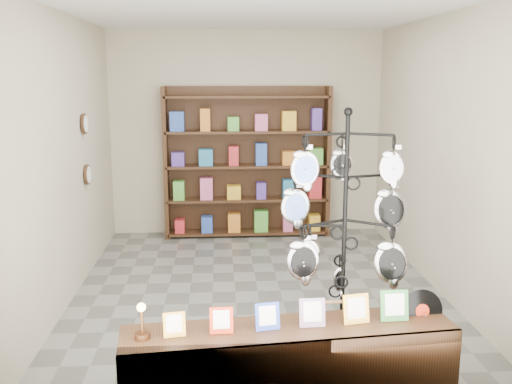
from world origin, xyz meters
TOP-DOWN VIEW (x-y plane):
  - ground at (0.00, 0.00)m, footprint 5.00×5.00m
  - room_envelope at (0.00, 0.00)m, footprint 5.00×5.00m
  - display_tree at (0.58, -1.63)m, footprint 1.09×0.95m
  - front_shelf at (0.08, -2.20)m, footprint 2.43×0.73m
  - back_shelving at (0.00, 2.30)m, footprint 2.42×0.36m
  - wall_clocks at (-1.97, 0.80)m, footprint 0.03×0.24m

SIDE VIEW (x-z plane):
  - ground at x=0.00m, z-range 0.00..0.00m
  - front_shelf at x=0.08m, z-range -0.13..0.72m
  - back_shelving at x=0.00m, z-range -0.07..2.13m
  - display_tree at x=0.58m, z-range 0.16..2.28m
  - wall_clocks at x=-1.97m, z-range 1.08..1.92m
  - room_envelope at x=0.00m, z-range -0.65..4.35m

